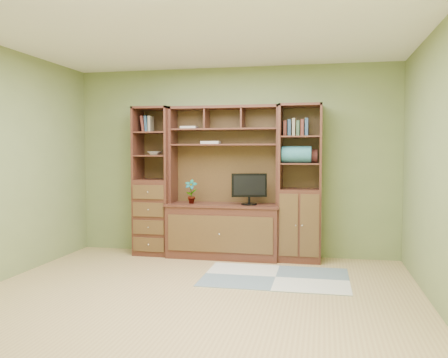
% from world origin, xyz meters
% --- Properties ---
extents(room, '(4.60, 4.10, 2.64)m').
position_xyz_m(room, '(0.00, 0.00, 1.30)').
color(room, tan).
rests_on(room, ground).
extents(center_hutch, '(1.54, 0.53, 2.05)m').
position_xyz_m(center_hutch, '(-0.09, 1.73, 1.02)').
color(center_hutch, '#462218').
rests_on(center_hutch, ground).
extents(left_tower, '(0.50, 0.45, 2.05)m').
position_xyz_m(left_tower, '(-1.09, 1.77, 1.02)').
color(left_tower, '#462218').
rests_on(left_tower, ground).
extents(right_tower, '(0.55, 0.45, 2.05)m').
position_xyz_m(right_tower, '(0.94, 1.77, 1.02)').
color(right_tower, '#462218').
rests_on(right_tower, ground).
extents(rug, '(1.65, 1.10, 0.01)m').
position_xyz_m(rug, '(0.71, 0.84, 0.01)').
color(rug, '#9FA5A4').
rests_on(rug, ground).
extents(monitor, '(0.51, 0.33, 0.58)m').
position_xyz_m(monitor, '(0.27, 1.70, 1.02)').
color(monitor, black).
rests_on(monitor, center_hutch).
extents(orchid, '(0.17, 0.12, 0.33)m').
position_xyz_m(orchid, '(-0.53, 1.70, 0.89)').
color(orchid, '#9B5034').
rests_on(orchid, center_hutch).
extents(magazines, '(0.25, 0.18, 0.04)m').
position_xyz_m(magazines, '(-0.28, 1.82, 1.56)').
color(magazines, '#BAAD9E').
rests_on(magazines, center_hutch).
extents(bowl, '(0.19, 0.19, 0.05)m').
position_xyz_m(bowl, '(-1.07, 1.77, 1.41)').
color(bowl, beige).
rests_on(bowl, left_tower).
extents(blanket_teal, '(0.38, 0.22, 0.22)m').
position_xyz_m(blanket_teal, '(0.89, 1.73, 1.40)').
color(blanket_teal, '#30727E').
rests_on(blanket_teal, right_tower).
extents(blanket_red, '(0.32, 0.18, 0.18)m').
position_xyz_m(blanket_red, '(1.00, 1.85, 1.38)').
color(blanket_red, brown).
rests_on(blanket_red, right_tower).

